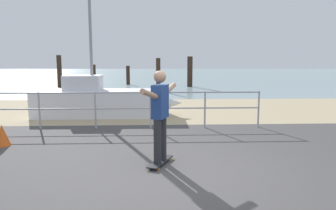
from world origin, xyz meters
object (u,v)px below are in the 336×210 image
(skateboarder, at_px, (160,111))
(traffic_cone, at_px, (2,136))
(sailboat, at_px, (106,101))
(skateboard, at_px, (160,162))

(skateboarder, xyz_separation_m, traffic_cone, (-3.50, 1.41, -0.77))
(traffic_cone, bearing_deg, skateboarder, -22.03)
(sailboat, distance_m, skateboard, 5.44)
(sailboat, bearing_deg, traffic_cone, -115.21)
(sailboat, relative_size, skateboarder, 3.03)
(sailboat, relative_size, traffic_cone, 10.00)
(sailboat, distance_m, skateboarder, 5.44)
(skateboard, bearing_deg, traffic_cone, 157.97)
(sailboat, xyz_separation_m, skateboard, (1.75, -5.13, -0.45))
(skateboarder, height_order, traffic_cone, skateboarder)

